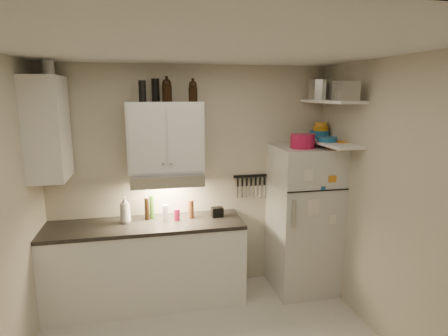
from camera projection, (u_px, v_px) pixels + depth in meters
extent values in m
cube|color=silver|center=(216.00, 46.00, 2.63)|extent=(3.20, 3.00, 0.02)
cube|color=#BDB5A1|center=(192.00, 180.00, 4.33)|extent=(3.20, 0.02, 2.60)
cube|color=#BDB5A1|center=(400.00, 210.00, 3.22)|extent=(0.02, 3.00, 2.60)
cube|color=white|center=(147.00, 265.00, 4.09)|extent=(2.10, 0.60, 0.88)
cube|color=black|center=(145.00, 225.00, 4.00)|extent=(2.10, 0.62, 0.04)
cube|color=white|center=(165.00, 137.00, 4.00)|extent=(0.80, 0.33, 0.75)
cube|color=white|center=(47.00, 129.00, 3.62)|extent=(0.33, 0.55, 1.00)
cube|color=silver|center=(167.00, 178.00, 4.02)|extent=(0.76, 0.46, 0.12)
cube|color=silver|center=(303.00, 219.00, 4.34)|extent=(0.70, 0.68, 1.70)
cube|color=white|center=(331.00, 102.00, 3.99)|extent=(0.30, 0.95, 0.03)
cube|color=white|center=(329.00, 142.00, 4.08)|extent=(0.30, 0.95, 0.03)
cube|color=black|center=(251.00, 176.00, 4.45)|extent=(0.42, 0.02, 0.03)
cylinder|color=#AF143F|center=(303.00, 141.00, 4.06)|extent=(0.29, 0.29, 0.15)
cube|color=orange|center=(339.00, 145.00, 4.01)|extent=(0.24, 0.27, 0.08)
cylinder|color=silver|center=(312.00, 143.00, 4.04)|extent=(0.09, 0.09, 0.11)
cylinder|color=silver|center=(321.00, 90.00, 4.27)|extent=(0.41, 0.41, 0.22)
cube|color=#AAAAAD|center=(342.00, 91.00, 3.91)|extent=(0.25, 0.24, 0.20)
cube|color=#AAAAAD|center=(347.00, 91.00, 3.59)|extent=(0.20, 0.20, 0.18)
cylinder|color=#185687|center=(319.00, 134.00, 4.34)|extent=(0.22, 0.22, 0.09)
cylinder|color=#C17F12|center=(321.00, 128.00, 4.34)|extent=(0.18, 0.18, 0.05)
cylinder|color=orange|center=(321.00, 124.00, 4.33)|extent=(0.14, 0.14, 0.04)
cylinder|color=#185687|center=(327.00, 139.00, 4.01)|extent=(0.26, 0.26, 0.05)
cylinder|color=black|center=(156.00, 90.00, 3.96)|extent=(0.10, 0.10, 0.24)
cylinder|color=black|center=(142.00, 91.00, 3.80)|extent=(0.09, 0.09, 0.22)
cylinder|color=silver|center=(48.00, 68.00, 3.55)|extent=(0.12, 0.12, 0.15)
imported|color=white|center=(125.00, 208.00, 3.99)|extent=(0.15, 0.16, 0.33)
cylinder|color=brown|center=(191.00, 209.00, 4.16)|extent=(0.07, 0.07, 0.21)
cylinder|color=#366619|center=(152.00, 207.00, 4.13)|extent=(0.06, 0.06, 0.26)
cylinder|color=black|center=(147.00, 209.00, 4.09)|extent=(0.07, 0.07, 0.24)
cylinder|color=silver|center=(166.00, 213.00, 4.06)|extent=(0.08, 0.08, 0.18)
cylinder|color=#AF143F|center=(177.00, 215.00, 4.09)|extent=(0.08, 0.08, 0.13)
cube|color=black|center=(217.00, 212.00, 4.21)|extent=(0.13, 0.10, 0.11)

